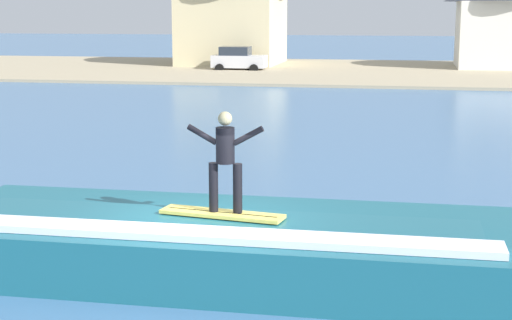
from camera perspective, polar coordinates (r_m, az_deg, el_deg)
name	(u,v)px	position (r m, az deg, el deg)	size (l,w,h in m)	color
ground_plane	(199,278)	(13.90, -4.11, -8.46)	(260.00, 260.00, 0.00)	teal
wave_crest	(223,245)	(14.01, -2.36, -6.08)	(10.26, 3.71, 1.09)	#1A5D6E
surfboard	(222,214)	(13.67, -2.46, -3.88)	(2.22, 0.82, 0.06)	#EAD159
surfer	(225,156)	(13.46, -2.22, 0.29)	(1.33, 0.32, 1.74)	black
shoreline_bank	(361,71)	(59.17, 7.53, 6.33)	(120.00, 24.15, 0.18)	tan
car_near_shore	(238,59)	(59.26, -1.28, 7.26)	(3.94, 2.16, 1.86)	silver
house_with_chimney	(233,8)	(65.49, -1.69, 10.84)	(10.96, 10.96, 8.75)	beige
house_gabled_white	(500,20)	(63.89, 17.12, 9.59)	(8.58, 8.58, 6.81)	silver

